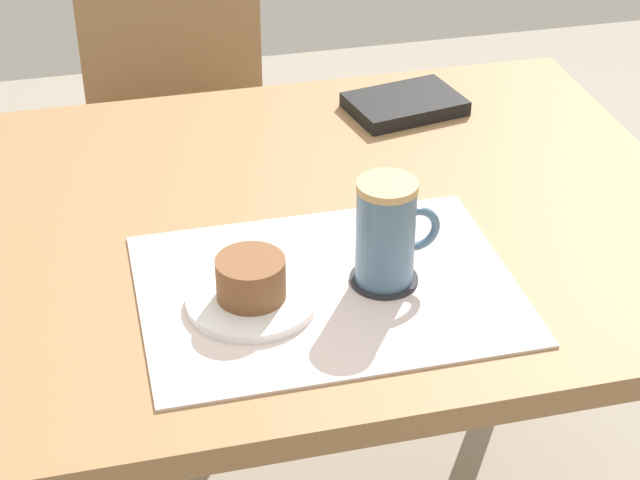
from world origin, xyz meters
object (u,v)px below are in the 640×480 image
object	(u,v)px
dining_table	(329,259)
coffee_mug	(387,231)
small_book	(405,104)
pastry_plate	(252,300)
pastry	(251,278)
wooden_chair	(174,123)

from	to	relation	value
dining_table	coffee_mug	world-z (taller)	coffee_mug
coffee_mug	small_book	distance (m)	0.50
pastry_plate	pastry	size ratio (longest dim) A/B	1.90
pastry	coffee_mug	bearing A→B (deg)	2.99
dining_table	small_book	xyz separation A→B (m)	(0.20, 0.28, 0.09)
wooden_chair	pastry	bearing A→B (deg)	97.81
pastry_plate	coffee_mug	distance (m)	0.19
pastry_plate	coffee_mug	xyz separation A→B (m)	(0.17, 0.01, 0.07)
wooden_chair	pastry_plate	size ratio (longest dim) A/B	5.26
pastry_plate	wooden_chair	bearing A→B (deg)	89.47
small_book	wooden_chair	bearing A→B (deg)	111.80
wooden_chair	small_book	bearing A→B (deg)	131.19
dining_table	pastry_plate	world-z (taller)	pastry_plate
pastry_plate	pastry	distance (m)	0.03
dining_table	wooden_chair	bearing A→B (deg)	99.73
pastry_plate	small_book	world-z (taller)	small_book
coffee_mug	small_book	bearing A→B (deg)	69.77
wooden_chair	coffee_mug	distance (m)	1.05
pastry	coffee_mug	distance (m)	0.18
dining_table	coffee_mug	size ratio (longest dim) A/B	7.58
pastry	small_book	bearing A→B (deg)	53.99
pastry_plate	dining_table	bearing A→B (deg)	53.00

